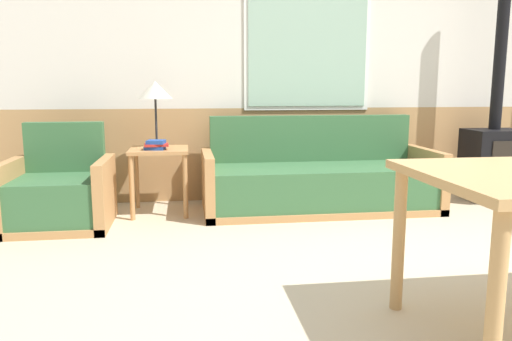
% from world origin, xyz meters
% --- Properties ---
extents(ground_plane, '(16.00, 16.00, 0.00)m').
position_xyz_m(ground_plane, '(0.00, 0.00, 0.00)').
color(ground_plane, beige).
extents(wall_back, '(7.20, 0.09, 2.70)m').
position_xyz_m(wall_back, '(-0.01, 2.63, 1.36)').
color(wall_back, tan).
rests_on(wall_back, ground_plane).
extents(couch, '(2.08, 0.79, 0.83)m').
position_xyz_m(couch, '(-0.31, 2.08, 0.25)').
color(couch, '#B27F4C').
rests_on(couch, ground_plane).
extents(armchair, '(0.80, 0.72, 0.81)m').
position_xyz_m(armchair, '(-2.50, 1.83, 0.25)').
color(armchair, '#B27F4C').
rests_on(armchair, ground_plane).
extents(side_table, '(0.50, 0.50, 0.57)m').
position_xyz_m(side_table, '(-1.72, 2.15, 0.47)').
color(side_table, '#B27F4C').
rests_on(side_table, ground_plane).
extents(table_lamp, '(0.30, 0.30, 0.58)m').
position_xyz_m(table_lamp, '(-1.74, 2.24, 1.05)').
color(table_lamp, '#262628').
rests_on(table_lamp, side_table).
extents(book_stack, '(0.21, 0.17, 0.08)m').
position_xyz_m(book_stack, '(-1.74, 2.07, 0.61)').
color(book_stack, '#234799').
rests_on(book_stack, side_table).
extents(wood_stove, '(0.55, 0.41, 2.39)m').
position_xyz_m(wood_stove, '(1.48, 2.21, 0.55)').
color(wood_stove, black).
rests_on(wood_stove, ground_plane).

